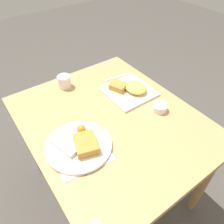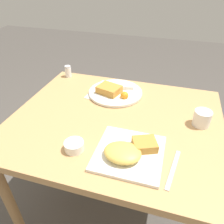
{
  "view_description": "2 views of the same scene",
  "coord_description": "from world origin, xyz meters",
  "px_view_note": "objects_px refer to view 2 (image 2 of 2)",
  "views": [
    {
      "loc": [
        -0.67,
        0.48,
        1.53
      ],
      "look_at": [
        0.02,
        -0.02,
        0.75
      ],
      "focal_mm": 35.0,
      "sensor_mm": 36.0,
      "label": 1
    },
    {
      "loc": [
        0.23,
        -0.84,
        1.36
      ],
      "look_at": [
        -0.02,
        -0.01,
        0.76
      ],
      "focal_mm": 35.0,
      "sensor_mm": 36.0,
      "label": 2
    }
  ],
  "objects_px": {
    "plate_oval_far": "(115,91)",
    "coffee_mug": "(202,118)",
    "plate_square_near": "(129,152)",
    "sauce_ramekin": "(74,146)",
    "salt_shaker": "(68,72)",
    "butter_knife": "(173,169)"
  },
  "relations": [
    {
      "from": "plate_oval_far",
      "to": "coffee_mug",
      "type": "xyz_separation_m",
      "value": [
        0.47,
        -0.16,
        0.02
      ]
    },
    {
      "from": "plate_square_near",
      "to": "sauce_ramekin",
      "type": "distance_m",
      "value": 0.22
    },
    {
      "from": "salt_shaker",
      "to": "butter_knife",
      "type": "distance_m",
      "value": 0.95
    },
    {
      "from": "plate_square_near",
      "to": "coffee_mug",
      "type": "height_order",
      "value": "coffee_mug"
    },
    {
      "from": "sauce_ramekin",
      "to": "butter_knife",
      "type": "bearing_deg",
      "value": 1.14
    },
    {
      "from": "sauce_ramekin",
      "to": "coffee_mug",
      "type": "xyz_separation_m",
      "value": [
        0.5,
        0.32,
        0.02
      ]
    },
    {
      "from": "plate_oval_far",
      "to": "sauce_ramekin",
      "type": "height_order",
      "value": "plate_oval_far"
    },
    {
      "from": "plate_square_near",
      "to": "sauce_ramekin",
      "type": "xyz_separation_m",
      "value": [
        -0.22,
        -0.03,
        -0.0
      ]
    },
    {
      "from": "plate_oval_far",
      "to": "butter_knife",
      "type": "relative_size",
      "value": 1.53
    },
    {
      "from": "plate_square_near",
      "to": "sauce_ramekin",
      "type": "bearing_deg",
      "value": -172.36
    },
    {
      "from": "sauce_ramekin",
      "to": "plate_square_near",
      "type": "bearing_deg",
      "value": 7.64
    },
    {
      "from": "plate_square_near",
      "to": "plate_oval_far",
      "type": "bearing_deg",
      "value": 112.4
    },
    {
      "from": "butter_knife",
      "to": "coffee_mug",
      "type": "xyz_separation_m",
      "value": [
        0.11,
        0.31,
        0.04
      ]
    },
    {
      "from": "plate_square_near",
      "to": "plate_oval_far",
      "type": "distance_m",
      "value": 0.49
    },
    {
      "from": "sauce_ramekin",
      "to": "coffee_mug",
      "type": "relative_size",
      "value": 1.01
    },
    {
      "from": "salt_shaker",
      "to": "plate_square_near",
      "type": "bearing_deg",
      "value": -47.1
    },
    {
      "from": "butter_knife",
      "to": "plate_oval_far",
      "type": "bearing_deg",
      "value": 45.96
    },
    {
      "from": "butter_knife",
      "to": "sauce_ramekin",
      "type": "bearing_deg",
      "value": 99.84
    },
    {
      "from": "sauce_ramekin",
      "to": "coffee_mug",
      "type": "height_order",
      "value": "coffee_mug"
    },
    {
      "from": "sauce_ramekin",
      "to": "butter_knife",
      "type": "xyz_separation_m",
      "value": [
        0.4,
        0.01,
        -0.02
      ]
    },
    {
      "from": "plate_oval_far",
      "to": "butter_knife",
      "type": "distance_m",
      "value": 0.6
    },
    {
      "from": "sauce_ramekin",
      "to": "butter_knife",
      "type": "distance_m",
      "value": 0.4
    }
  ]
}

